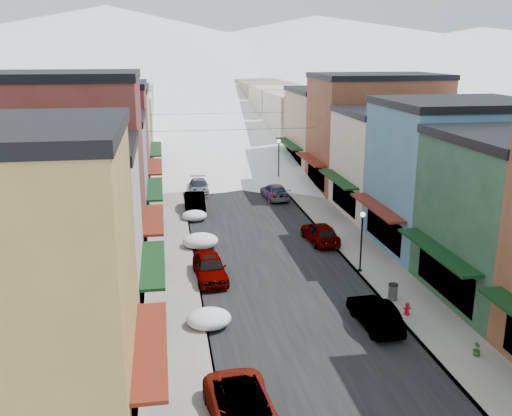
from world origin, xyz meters
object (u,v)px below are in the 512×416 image
object	(u,v)px
car_green_sedan	(375,313)
fire_hydrant	(407,309)
car_dark_hatch	(195,203)
trash_can	(393,292)
car_silver_sedan	(210,267)
car_white_suv	(244,412)
streetlamp_near	(362,234)

from	to	relation	value
car_green_sedan	fire_hydrant	world-z (taller)	car_green_sedan
car_dark_hatch	fire_hydrant	bearing A→B (deg)	-65.31
car_green_sedan	trash_can	distance (m)	3.32
car_dark_hatch	trash_can	distance (m)	22.69
car_green_sedan	trash_can	bearing A→B (deg)	-130.87
car_silver_sedan	car_dark_hatch	world-z (taller)	car_dark_hatch
car_white_suv	car_dark_hatch	distance (m)	30.11
car_silver_sedan	streetlamp_near	bearing A→B (deg)	-6.18
fire_hydrant	trash_can	size ratio (longest dim) A/B	0.74
car_silver_sedan	trash_can	bearing A→B (deg)	-29.78
trash_can	fire_hydrant	bearing A→B (deg)	-89.61
car_dark_hatch	fire_hydrant	xyz separation A→B (m)	(9.87, -22.36, -0.35)
car_white_suv	streetlamp_near	xyz separation A→B (m)	(9.50, 14.12, 1.88)
car_white_suv	fire_hydrant	xyz separation A→B (m)	(9.87, 7.76, -0.26)
car_dark_hatch	streetlamp_near	distance (m)	18.69
car_white_suv	fire_hydrant	bearing A→B (deg)	33.52
car_dark_hatch	trash_can	world-z (taller)	car_dark_hatch
car_silver_sedan	car_green_sedan	world-z (taller)	car_silver_sedan
car_white_suv	streetlamp_near	distance (m)	17.12
car_silver_sedan	trash_can	distance (m)	11.04
car_white_suv	car_dark_hatch	world-z (taller)	car_dark_hatch
trash_can	streetlamp_near	world-z (taller)	streetlamp_near
car_white_suv	car_dark_hatch	size ratio (longest dim) A/B	1.06
car_silver_sedan	trash_can	size ratio (longest dim) A/B	4.95
car_silver_sedan	car_dark_hatch	distance (m)	15.47
car_green_sedan	fire_hydrant	size ratio (longest dim) A/B	6.20
car_white_suv	car_silver_sedan	distance (m)	14.64
car_white_suv	car_green_sedan	bearing A→B (deg)	37.54
car_green_sedan	fire_hydrant	xyz separation A→B (m)	(2.07, 0.69, -0.24)
car_white_suv	streetlamp_near	world-z (taller)	streetlamp_near
car_white_suv	trash_can	size ratio (longest dim) A/B	5.61
car_dark_hatch	trash_can	size ratio (longest dim) A/B	5.27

